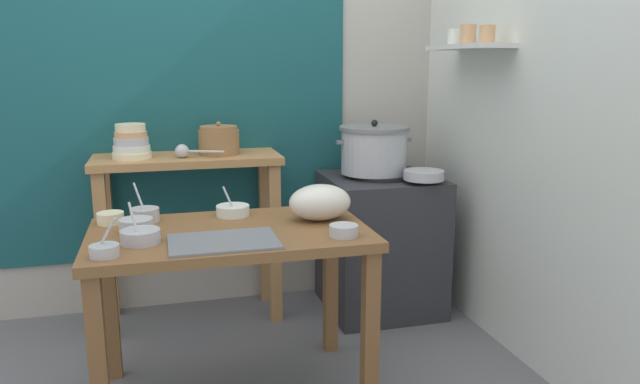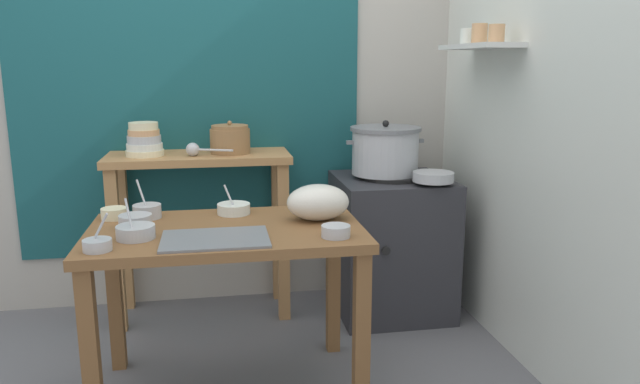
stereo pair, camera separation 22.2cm
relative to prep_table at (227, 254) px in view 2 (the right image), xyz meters
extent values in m
cube|color=#B2ADA3|center=(0.09, 1.11, 0.69)|extent=(4.40, 0.10, 2.60)
cube|color=#195156|center=(-0.16, 1.05, 0.74)|extent=(1.90, 0.02, 2.10)
cube|color=silver|center=(1.39, 0.21, 0.69)|extent=(0.10, 3.20, 2.60)
cube|color=silver|center=(1.24, 0.41, 0.84)|extent=(0.20, 0.56, 0.02)
cylinder|color=tan|center=(1.24, 0.24, 0.89)|extent=(0.07, 0.07, 0.08)
cylinder|color=tan|center=(1.24, 0.42, 0.90)|extent=(0.08, 0.08, 0.09)
cylinder|color=silver|center=(1.24, 0.55, 0.89)|extent=(0.07, 0.07, 0.08)
cube|color=brown|center=(0.00, 0.00, 0.09)|extent=(1.10, 0.66, 0.04)
cube|color=brown|center=(-0.50, -0.28, -0.27)|extent=(0.06, 0.06, 0.68)
cube|color=brown|center=(0.50, -0.28, -0.27)|extent=(0.06, 0.06, 0.68)
cube|color=brown|center=(-0.50, 0.28, -0.27)|extent=(0.06, 0.06, 0.68)
cube|color=brown|center=(0.50, 0.28, -0.27)|extent=(0.06, 0.06, 0.68)
cube|color=#B27F4C|center=(-0.12, 0.84, 0.27)|extent=(0.96, 0.40, 0.04)
cube|color=#B27F4C|center=(-0.55, 0.69, -0.18)|extent=(0.06, 0.06, 0.86)
cube|color=#B27F4C|center=(0.31, 0.69, -0.18)|extent=(0.06, 0.06, 0.86)
cube|color=#B27F4C|center=(-0.55, 0.99, -0.18)|extent=(0.06, 0.06, 0.86)
cube|color=#B27F4C|center=(0.31, 0.99, -0.18)|extent=(0.06, 0.06, 0.86)
cube|color=#2D2D33|center=(0.91, 0.71, -0.23)|extent=(0.60, 0.60, 0.76)
cylinder|color=black|center=(0.91, 0.71, 0.16)|extent=(0.36, 0.36, 0.02)
cylinder|color=black|center=(0.79, 0.40, -0.16)|extent=(0.04, 0.02, 0.04)
cylinder|color=#B7BABF|center=(0.87, 0.73, 0.29)|extent=(0.36, 0.36, 0.24)
cylinder|color=slate|center=(0.87, 0.73, 0.42)|extent=(0.38, 0.38, 0.02)
sphere|color=black|center=(0.87, 0.73, 0.45)|extent=(0.04, 0.04, 0.04)
cube|color=slate|center=(0.68, 0.73, 0.35)|extent=(0.04, 0.02, 0.02)
cube|color=slate|center=(1.07, 0.73, 0.35)|extent=(0.04, 0.02, 0.02)
cylinder|color=olive|center=(0.05, 0.84, 0.36)|extent=(0.21, 0.21, 0.13)
cylinder|color=olive|center=(0.05, 0.84, 0.43)|extent=(0.19, 0.19, 0.02)
sphere|color=olive|center=(0.05, 0.84, 0.45)|extent=(0.02, 0.02, 0.02)
cylinder|color=beige|center=(-0.39, 0.82, 0.31)|extent=(0.20, 0.20, 0.03)
cylinder|color=silver|center=(-0.39, 0.82, 0.34)|extent=(0.18, 0.18, 0.03)
cylinder|color=#B7BABF|center=(-0.39, 0.82, 0.38)|extent=(0.17, 0.17, 0.04)
cylinder|color=tan|center=(-0.39, 0.82, 0.41)|extent=(0.16, 0.16, 0.03)
cylinder|color=beige|center=(-0.39, 0.82, 0.45)|extent=(0.15, 0.15, 0.04)
sphere|color=#B7BABF|center=(-0.15, 0.77, 0.33)|extent=(0.07, 0.07, 0.07)
cylinder|color=#B7BABF|center=(-0.03, 0.72, 0.33)|extent=(0.18, 0.08, 0.01)
cube|color=slate|center=(-0.04, -0.17, 0.12)|extent=(0.40, 0.28, 0.01)
ellipsoid|color=silver|center=(0.39, 0.06, 0.19)|extent=(0.27, 0.20, 0.15)
cylinder|color=#B7BABF|center=(1.06, 0.48, 0.20)|extent=(0.21, 0.21, 0.05)
cylinder|color=silver|center=(0.04, 0.22, 0.13)|extent=(0.14, 0.14, 0.05)
cylinder|color=#337238|center=(0.04, 0.22, 0.15)|extent=(0.12, 0.12, 0.01)
cylinder|color=#B7BABF|center=(0.03, 0.21, 0.18)|extent=(0.06, 0.06, 0.13)
cylinder|color=#B7BABF|center=(-0.34, -0.10, 0.14)|extent=(0.15, 0.15, 0.05)
cylinder|color=brown|center=(-0.34, -0.10, 0.16)|extent=(0.12, 0.12, 0.01)
cylinder|color=#B7BABF|center=(-0.36, -0.10, 0.19)|extent=(0.05, 0.09, 0.15)
cylinder|color=#B7BABF|center=(-0.36, 0.05, 0.14)|extent=(0.13, 0.13, 0.06)
cylinder|color=#337238|center=(-0.36, 0.05, 0.16)|extent=(0.11, 0.11, 0.01)
cylinder|color=#B7BABF|center=(0.41, -0.21, 0.13)|extent=(0.11, 0.11, 0.05)
cylinder|color=brown|center=(0.41, -0.21, 0.15)|extent=(0.10, 0.10, 0.01)
cylinder|color=beige|center=(-0.47, 0.23, 0.13)|extent=(0.11, 0.11, 0.05)
cylinder|color=brown|center=(-0.47, 0.23, 0.15)|extent=(0.09, 0.09, 0.01)
cylinder|color=#B7BABF|center=(-0.33, 0.22, 0.14)|extent=(0.12, 0.12, 0.06)
cylinder|color=beige|center=(-0.33, 0.22, 0.16)|extent=(0.10, 0.10, 0.01)
cylinder|color=#B7BABF|center=(-0.34, 0.21, 0.20)|extent=(0.06, 0.07, 0.16)
cylinder|color=#B7BABF|center=(-0.46, -0.23, 0.13)|extent=(0.10, 0.10, 0.04)
cylinder|color=#BFB28C|center=(-0.46, -0.23, 0.15)|extent=(0.09, 0.09, 0.01)
cylinder|color=#B7BABF|center=(-0.45, -0.22, 0.18)|extent=(0.08, 0.05, 0.14)
camera|label=1|loc=(-0.25, -2.31, 0.76)|focal=33.47mm
camera|label=2|loc=(-0.03, -2.36, 0.76)|focal=33.47mm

